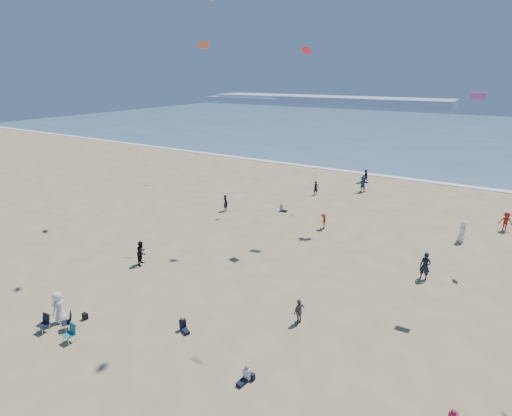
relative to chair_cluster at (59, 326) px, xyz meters
The scene contains 12 objects.
ground 5.85m from the chair_cluster, ahead, with size 220.00×220.00×0.00m, color tan.
ocean 94.77m from the chair_cluster, 86.48° to the left, with size 220.00×100.00×0.06m, color #476B84.
surf_line 44.98m from the chair_cluster, 82.57° to the left, with size 220.00×1.20×0.08m, color white.
headland_far 178.04m from the chair_cluster, 107.72° to the left, with size 110.00×20.00×3.20m, color #7A8EA8.
headland_near 189.64m from the chair_cluster, 119.78° to the left, with size 40.00×14.00×2.00m, color #7A8EA8.
standing_flyers 19.59m from the chair_cluster, 57.69° to the left, with size 29.64×45.40×1.95m.
seated_group 10.81m from the chair_cluster, 35.25° to the left, with size 19.07×29.09×0.84m.
chair_cluster is the anchor object (origin of this frame).
white_tote 1.80m from the chair_cluster, behind, with size 0.35×0.20×0.40m, color silver.
black_backpack 1.64m from the chair_cluster, 92.79° to the left, with size 0.30×0.22×0.38m, color black.
navy_bag 10.99m from the chair_cluster, 13.66° to the left, with size 0.28×0.18×0.34m, color black.
kites_aloft 24.99m from the chair_cluster, 40.63° to the left, with size 42.16×40.02×30.77m.
Camera 1 is at (12.85, -9.63, 13.48)m, focal length 28.00 mm.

